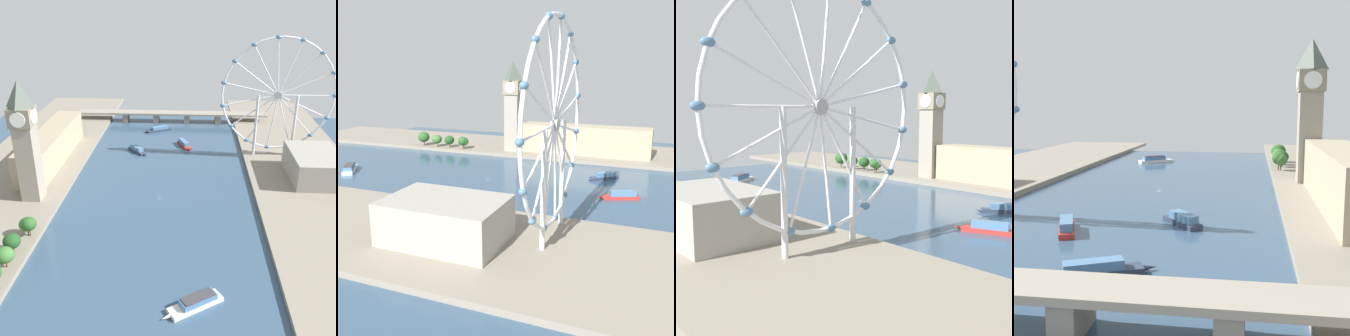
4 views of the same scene
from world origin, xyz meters
TOP-DOWN VIEW (x-y plane):
  - ground_plane at (0.00, 0.00)m, footprint 396.48×396.48m
  - clock_tower at (-87.89, -13.16)m, footprint 16.09×16.09m
  - parliament_block at (-95.73, 53.75)m, footprint 22.00×117.83m
  - tree_row_embankment at (-75.20, -82.74)m, footprint 12.81×56.61m
  - tour_boat_0 at (-11.71, 142.48)m, footprint 29.11×17.28m
  - tour_boat_1 at (25.31, -109.72)m, footprint 29.95×21.92m
  - tour_boat_2 at (-27.13, 83.20)m, footprint 19.52×21.66m
  - tour_boat_3 at (15.67, 99.96)m, footprint 13.86×26.04m

SIDE VIEW (x-z plane):
  - ground_plane at x=0.00m, z-range 0.00..0.00m
  - tour_boat_0 at x=-11.71m, z-range -0.40..4.52m
  - tour_boat_2 at x=-27.13m, z-range -0.37..4.80m
  - tour_boat_3 at x=15.67m, z-range -0.38..4.99m
  - tour_boat_1 at x=25.31m, z-range -0.48..5.28m
  - tree_row_embankment at x=-75.20m, z-range 4.02..17.92m
  - parliament_block at x=-95.73m, z-range 3.00..29.06m
  - clock_tower at x=-87.89m, z-range 4.73..87.81m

